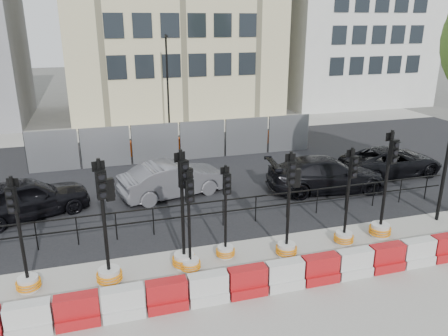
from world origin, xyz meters
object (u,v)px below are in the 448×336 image
object	(u,v)px
traffic_signal_d	(184,241)
car_a	(26,198)
traffic_signal_h	(382,216)
car_c	(326,174)
traffic_signal_a	(26,268)

from	to	relation	value
traffic_signal_d	car_a	world-z (taller)	traffic_signal_d
car_a	traffic_signal_h	bearing A→B (deg)	-132.83
traffic_signal_d	car_a	bearing A→B (deg)	116.13
traffic_signal_h	car_c	distance (m)	4.22
car_a	car_c	bearing A→B (deg)	-112.92
traffic_signal_d	car_a	size ratio (longest dim) A/B	0.76
traffic_signal_a	traffic_signal_d	world-z (taller)	traffic_signal_d
traffic_signal_d	traffic_signal_h	bearing A→B (deg)	-17.42
traffic_signal_d	car_c	bearing A→B (deg)	13.90
traffic_signal_a	car_a	distance (m)	4.97
traffic_signal_a	traffic_signal_h	bearing A→B (deg)	16.19
traffic_signal_h	car_a	xyz separation A→B (m)	(-11.36, 4.95, -0.01)
traffic_signal_h	car_a	bearing A→B (deg)	145.22
car_a	car_c	size ratio (longest dim) A/B	0.90
traffic_signal_d	traffic_signal_h	xyz separation A→B (m)	(6.59, 0.03, -0.10)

